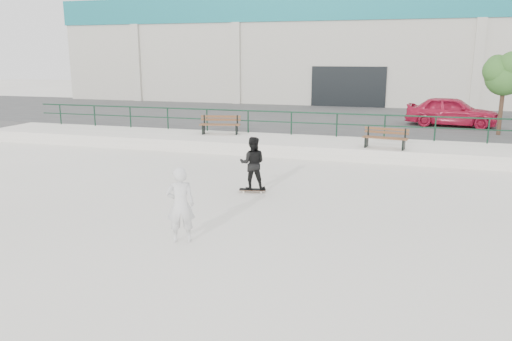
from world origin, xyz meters
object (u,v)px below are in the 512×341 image
(tree, at_px, (506,73))
(bench_left, at_px, (220,125))
(bench_right, at_px, (385,138))
(red_car, at_px, (452,111))
(standing_skater, at_px, (253,163))
(skateboard, at_px, (253,190))
(seated_skater, at_px, (180,205))

(tree, bearing_deg, bench_left, -164.55)
(bench_right, bearing_deg, red_car, 76.73)
(tree, relative_size, standing_skater, 2.32)
(bench_left, distance_m, skateboard, 8.13)
(red_car, xyz_separation_m, skateboard, (-6.39, -12.79, -1.16))
(bench_right, relative_size, standing_skater, 1.11)
(red_car, distance_m, seated_skater, 18.32)
(red_car, height_order, standing_skater, red_car)
(bench_right, distance_m, seated_skater, 10.65)
(bench_left, height_order, red_car, red_car)
(bench_left, xyz_separation_m, standing_skater, (3.69, -7.19, -0.04))
(skateboard, height_order, seated_skater, seated_skater)
(bench_right, height_order, seated_skater, seated_skater)
(bench_left, height_order, tree, tree)
(red_car, xyz_separation_m, standing_skater, (-6.39, -12.79, -0.36))
(tree, height_order, seated_skater, tree)
(skateboard, bearing_deg, standing_skater, -108.94)
(standing_skater, bearing_deg, bench_left, -75.48)
(bench_right, bearing_deg, standing_skater, -113.03)
(red_car, height_order, seated_skater, red_car)
(tree, relative_size, seated_skater, 2.18)
(bench_left, height_order, bench_right, bench_left)
(red_car, relative_size, skateboard, 5.36)
(tree, height_order, standing_skater, tree)
(tree, bearing_deg, skateboard, -128.12)
(tree, bearing_deg, red_car, 128.59)
(tree, bearing_deg, seated_skater, -120.11)
(red_car, bearing_deg, seated_skater, 167.64)
(seated_skater, bearing_deg, skateboard, -118.30)
(tree, xyz_separation_m, skateboard, (-8.23, -10.49, -3.13))
(skateboard, height_order, standing_skater, standing_skater)
(bench_left, xyz_separation_m, red_car, (10.09, 5.60, 0.33))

